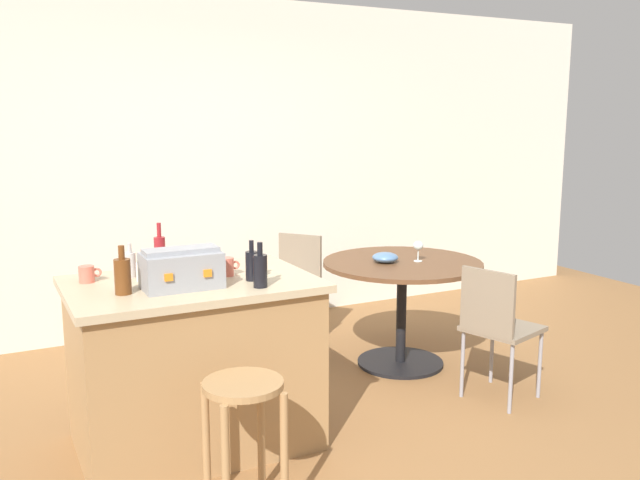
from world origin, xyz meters
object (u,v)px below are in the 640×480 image
kitchen_island (194,363)px  bottle_1 (252,265)px  folding_chair_far (497,323)px  dining_table (402,285)px  toolbox (182,269)px  bottle_3 (123,275)px  wine_glass (418,246)px  bottle_0 (130,264)px  serving_bowl (385,257)px  folding_chair_near (293,282)px  cup_2 (227,267)px  wooden_stool (244,415)px  bottle_2 (260,270)px  cup_0 (87,274)px  bottle_4 (160,254)px  cup_1 (144,272)px

kitchen_island → bottle_1: 0.62m
kitchen_island → folding_chair_far: bearing=-9.5°
dining_table → toolbox: bearing=-160.4°
bottle_3 → wine_glass: bottle_3 is taller
wine_glass → folding_chair_far: bearing=-84.4°
bottle_0 → bottle_3: bearing=-106.9°
wine_glass → toolbox: bearing=-162.8°
kitchen_island → bottle_3: bearing=-162.3°
bottle_0 → wine_glass: (2.01, 0.21, -0.12)m
bottle_3 → wine_glass: bearing=14.7°
bottle_1 → bottle_3: (-0.65, 0.02, 0.01)m
folding_chair_far → serving_bowl: 0.91m
kitchen_island → serving_bowl: bearing=18.6°
folding_chair_near → cup_2: 1.60m
wooden_stool → bottle_2: 0.75m
cup_2 → wine_glass: 1.60m
folding_chair_near → bottle_0: 1.80m
bottle_1 → cup_2: (-0.08, 0.16, -0.03)m
folding_chair_near → cup_0: 1.98m
bottle_4 → wine_glass: (1.85, 0.21, -0.15)m
bottle_0 → bottle_2: size_ratio=0.80×
folding_chair_near → cup_1: bearing=-140.7°
bottle_0 → kitchen_island: bearing=-40.4°
kitchen_island → serving_bowl: size_ratio=7.01×
folding_chair_near → bottle_1: 1.69m
folding_chair_near → bottle_0: bearing=-144.6°
cup_0 → cup_2: (0.69, -0.19, 0.01)m
folding_chair_far → bottle_1: (-1.53, 0.16, 0.49)m
bottle_3 → serving_bowl: (1.89, 0.63, -0.21)m
dining_table → bottle_4: size_ratio=3.97×
bottle_2 → kitchen_island: bearing=132.8°
dining_table → cup_0: size_ratio=9.66×
wine_glass → bottle_4: bearing=-173.5°
wooden_stool → toolbox: toolbox is taller
dining_table → bottle_0: bearing=-172.1°
toolbox → wine_glass: size_ratio=2.67×
cup_1 → cup_2: cup_2 is taller
dining_table → bottle_4: bottle_4 is taller
kitchen_island → cup_1: (-0.22, 0.11, 0.50)m
bottle_2 → bottle_1: bearing=84.7°
bottle_3 → serving_bowl: 2.00m
bottle_2 → cup_0: (-0.76, 0.50, -0.05)m
toolbox → bottle_0: bearing=117.2°
bottle_2 → bottle_3: bottle_3 is taller
kitchen_island → wine_glass: size_ratio=8.79×
wooden_stool → bottle_3: (-0.37, 0.63, 0.53)m
wooden_stool → bottle_3: size_ratio=2.61×
toolbox → bottle_2: bottle_2 is taller
wooden_stool → bottle_4: size_ratio=2.21×
cup_0 → wine_glass: cup_0 is taller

